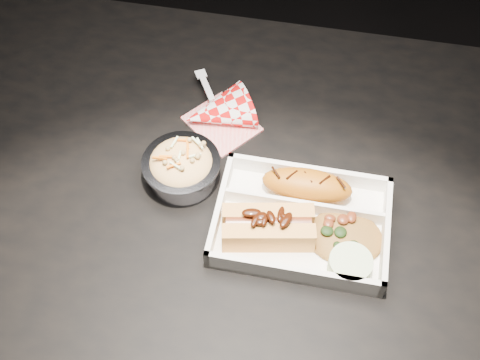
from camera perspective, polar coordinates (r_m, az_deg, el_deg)
name	(u,v)px	position (r m, az deg, el deg)	size (l,w,h in m)	color
dining_table	(268,227)	(1.00, 2.69, -4.47)	(1.20, 0.80, 0.75)	black
food_tray	(301,223)	(0.89, 5.80, -4.12)	(0.25, 0.18, 0.04)	white
fried_pastry	(307,185)	(0.90, 6.36, -0.50)	(0.14, 0.05, 0.05)	#B96512
hotdog	(268,226)	(0.85, 2.70, -4.38)	(0.14, 0.08, 0.06)	#E9A24F
fried_rice_mound	(346,233)	(0.87, 10.01, -4.98)	(0.11, 0.09, 0.03)	olive
cupcake_liner	(350,266)	(0.85, 10.37, -7.99)	(0.06, 0.06, 0.03)	beige
foil_coleslaw_cup	(181,166)	(0.92, -5.57, 1.33)	(0.12, 0.12, 0.07)	silver
napkin_fork	(217,113)	(1.00, -2.19, 6.41)	(0.15, 0.17, 0.10)	red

